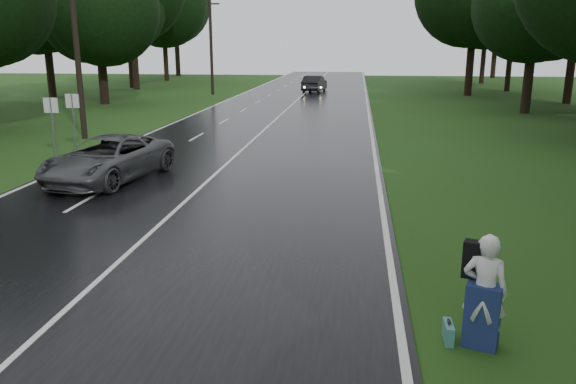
% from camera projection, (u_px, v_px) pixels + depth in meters
% --- Properties ---
extents(ground, '(160.00, 160.00, 0.00)m').
position_uv_depth(ground, '(28.00, 347.00, 8.75)').
color(ground, '#214715').
rests_on(ground, ground).
extents(road, '(12.00, 140.00, 0.04)m').
position_uv_depth(road, '(255.00, 138.00, 27.94)').
color(road, black).
rests_on(road, ground).
extents(lane_center, '(0.12, 140.00, 0.01)m').
position_uv_depth(lane_center, '(255.00, 138.00, 27.93)').
color(lane_center, silver).
rests_on(lane_center, road).
extents(grey_car, '(3.43, 5.77, 1.50)m').
position_uv_depth(grey_car, '(108.00, 159.00, 19.11)').
color(grey_car, '#474A4C').
rests_on(grey_car, road).
extents(far_car, '(2.26, 4.94, 1.57)m').
position_uv_depth(far_car, '(315.00, 84.00, 54.95)').
color(far_car, black).
rests_on(far_car, road).
extents(hitchhiker, '(0.79, 0.76, 1.85)m').
position_uv_depth(hitchhiker, '(484.00, 295.00, 8.57)').
color(hitchhiker, silver).
rests_on(hitchhiker, ground).
extents(suitcase, '(0.13, 0.44, 0.31)m').
position_uv_depth(suitcase, '(448.00, 332.00, 8.87)').
color(suitcase, teal).
rests_on(suitcase, ground).
extents(utility_pole_mid, '(1.80, 0.28, 10.42)m').
position_uv_depth(utility_pole_mid, '(85.00, 138.00, 28.08)').
color(utility_pole_mid, black).
rests_on(utility_pole_mid, ground).
extents(utility_pole_far, '(1.80, 0.28, 9.00)m').
position_uv_depth(utility_pole_far, '(213.00, 94.00, 52.67)').
color(utility_pole_far, black).
rests_on(utility_pole_far, ground).
extents(road_sign_a, '(0.60, 0.10, 2.50)m').
position_uv_depth(road_sign_a, '(57.00, 159.00, 23.01)').
color(road_sign_a, white).
rests_on(road_sign_a, ground).
extents(road_sign_b, '(0.60, 0.10, 2.51)m').
position_uv_depth(road_sign_b, '(77.00, 151.00, 24.69)').
color(road_sign_b, white).
rests_on(road_sign_b, ground).
extents(tree_left_e, '(7.58, 7.58, 11.84)m').
position_uv_depth(tree_left_e, '(105.00, 104.00, 44.35)').
color(tree_left_e, black).
rests_on(tree_left_e, ground).
extents(tree_left_f, '(8.99, 8.99, 14.05)m').
position_uv_depth(tree_left_f, '(137.00, 89.00, 58.59)').
color(tree_left_f, black).
rests_on(tree_left_f, ground).
extents(tree_right_e, '(8.13, 8.13, 12.70)m').
position_uv_depth(tree_right_e, '(524.00, 113.00, 38.32)').
color(tree_right_e, black).
rests_on(tree_right_e, ground).
extents(tree_right_f, '(10.34, 10.34, 16.15)m').
position_uv_depth(tree_right_f, '(467.00, 95.00, 51.65)').
color(tree_right_f, black).
rests_on(tree_right_f, ground).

